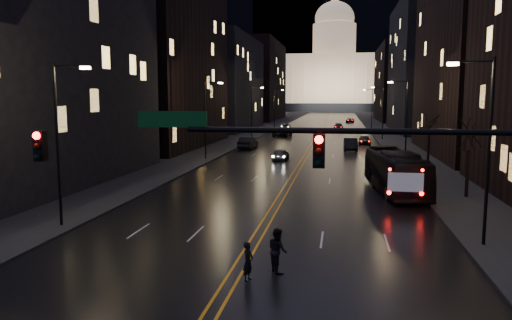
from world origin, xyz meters
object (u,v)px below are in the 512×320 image
at_px(pedestrian_b, 278,250).
at_px(bus, 395,172).
at_px(traffic_signal, 403,170).
at_px(oncoming_car_b, 248,143).
at_px(receding_car_a, 351,144).
at_px(pedestrian_a, 248,262).
at_px(oncoming_car_a, 281,155).

bearing_deg(pedestrian_b, bus, -50.10).
bearing_deg(traffic_signal, oncoming_car_b, 105.23).
height_order(bus, receding_car_a, bus).
bearing_deg(receding_car_a, traffic_signal, -91.09).
bearing_deg(bus, receding_car_a, 88.20).
distance_m(receding_car_a, pedestrian_a, 49.33).
bearing_deg(oncoming_car_a, pedestrian_a, 95.50).
relative_size(traffic_signal, pedestrian_b, 9.32).
height_order(oncoming_car_a, receding_car_a, receding_car_a).
relative_size(traffic_signal, receding_car_a, 3.42).
height_order(bus, oncoming_car_a, bus).
xyz_separation_m(traffic_signal, receding_car_a, (-0.41, 52.91, -4.27)).
relative_size(receding_car_a, pedestrian_b, 2.73).
bearing_deg(pedestrian_b, pedestrian_a, 108.91).
bearing_deg(oncoming_car_b, receding_car_a, -176.75).
bearing_deg(pedestrian_b, oncoming_car_a, -23.96).
bearing_deg(bus, pedestrian_a, -118.24).
bearing_deg(traffic_signal, pedestrian_b, 130.27).
bearing_deg(traffic_signal, pedestrian_a, 144.01).
bearing_deg(traffic_signal, bus, 84.30).
distance_m(oncoming_car_b, receding_car_a, 13.99).
bearing_deg(oncoming_car_a, bus, 122.44).
distance_m(bus, receding_car_a, 29.46).
distance_m(traffic_signal, receding_car_a, 53.08).
relative_size(oncoming_car_a, oncoming_car_b, 0.79).
bearing_deg(traffic_signal, oncoming_car_a, 101.60).
distance_m(oncoming_car_b, pedestrian_a, 49.96).
bearing_deg(bus, oncoming_car_b, 112.54).
distance_m(traffic_signal, bus, 23.97).
xyz_separation_m(bus, receding_car_a, (-2.77, 29.32, -0.74)).
height_order(oncoming_car_a, pedestrian_b, pedestrian_b).
bearing_deg(pedestrian_b, receding_car_a, -35.13).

